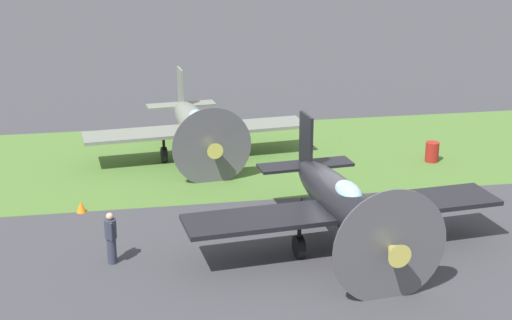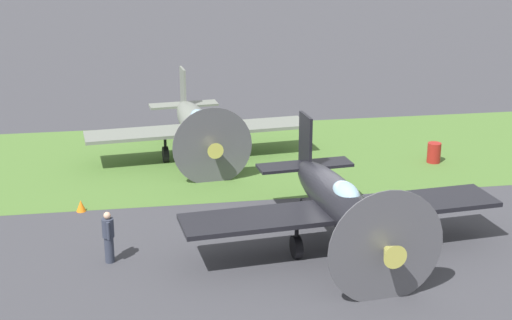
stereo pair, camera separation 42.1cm
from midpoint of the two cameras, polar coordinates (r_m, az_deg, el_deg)
ground_plane at (r=27.02m, az=6.25°, el=-5.41°), size 160.00×160.00×0.00m
grass_verge at (r=35.23m, az=2.16°, el=0.46°), size 120.00×11.00×0.01m
airplane_lead at (r=25.30m, az=5.97°, el=-3.17°), size 10.79×8.55×3.83m
airplane_wingman at (r=34.48m, az=-4.92°, el=2.60°), size 10.12×8.02×3.59m
ground_crew_chief at (r=24.78m, az=-11.27°, el=-5.65°), size 0.38×0.63×1.73m
fuel_drum at (r=34.89m, az=12.69°, el=0.59°), size 0.60×0.60×0.90m
runway_marker_cone at (r=29.28m, az=-13.34°, el=-3.42°), size 0.36×0.36×0.44m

